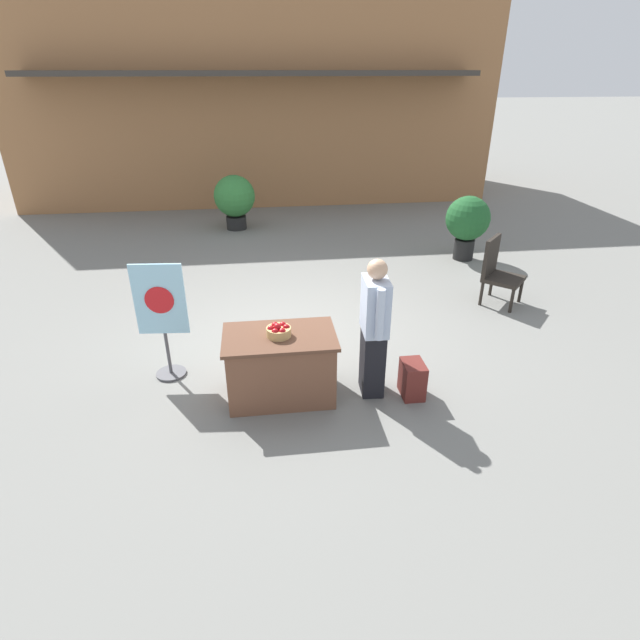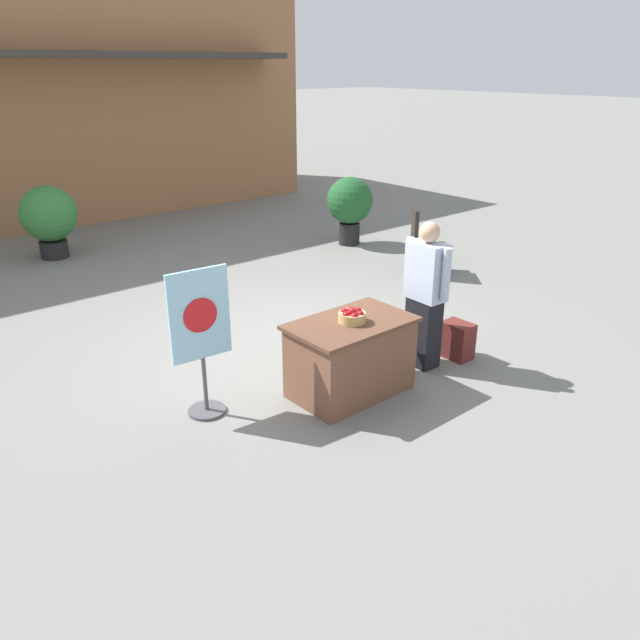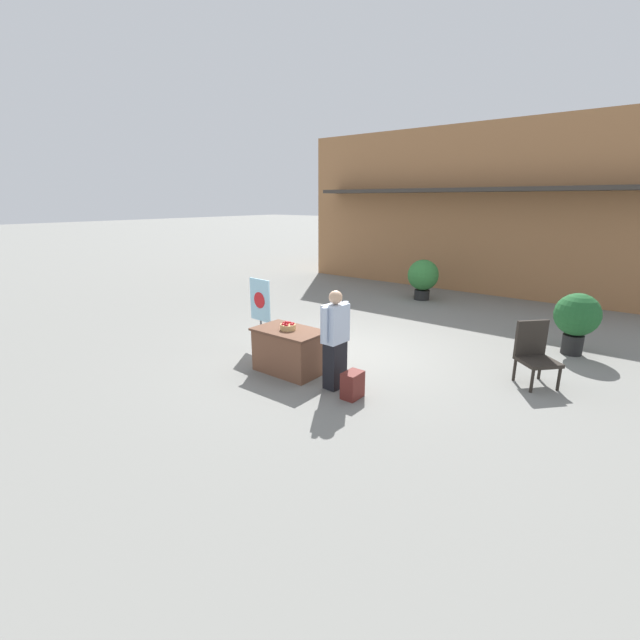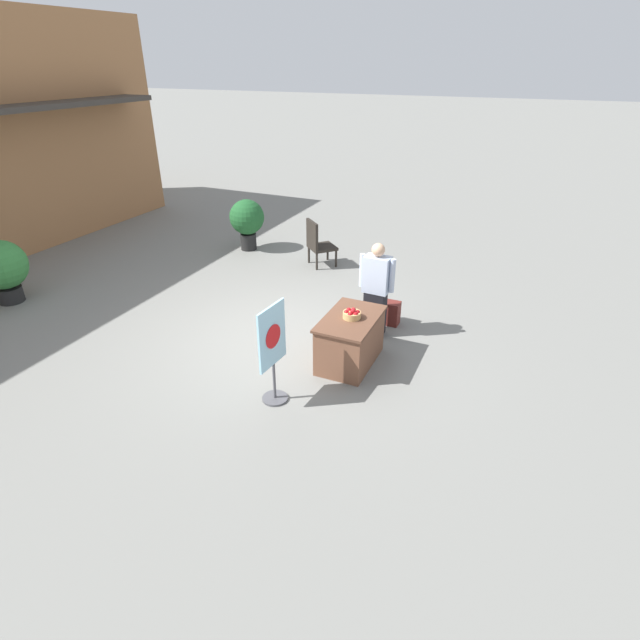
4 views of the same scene
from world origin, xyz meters
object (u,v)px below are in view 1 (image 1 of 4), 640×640
patio_chair (497,269)px  poster_board (162,317)px  apple_basket (279,331)px  person_visitor (374,328)px  backpack (412,379)px  potted_plant_far_left (467,221)px  display_table (281,366)px  potted_plant_near_left (235,198)px

patio_chair → poster_board: bearing=-119.5°
apple_basket → person_visitor: person_visitor is taller
backpack → potted_plant_far_left: (2.33, 4.32, 0.54)m
backpack → display_table: bearing=172.7°
display_table → backpack: display_table is taller
potted_plant_near_left → display_table: bearing=-84.6°
person_visitor → potted_plant_far_left: person_visitor is taller
patio_chair → potted_plant_near_left: potted_plant_near_left is taller
potted_plant_far_left → backpack: bearing=-118.4°
apple_basket → backpack: apple_basket is taller
display_table → potted_plant_near_left: 6.81m
backpack → potted_plant_far_left: 4.94m
display_table → person_visitor: bearing=-2.6°
apple_basket → backpack: bearing=-6.6°
potted_plant_far_left → poster_board: bearing=-145.4°
apple_basket → display_table: bearing=72.8°
display_table → potted_plant_near_left: size_ratio=1.00×
display_table → backpack: size_ratio=2.93×
backpack → poster_board: 2.96m
poster_board → potted_plant_near_left: size_ratio=1.17×
potted_plant_near_left → person_visitor: bearing=-76.2°
display_table → backpack: bearing=-7.3°
apple_basket → person_visitor: (1.04, -0.03, -0.02)m
display_table → potted_plant_near_left: bearing=95.4°
poster_board → potted_plant_near_left: (0.67, 6.17, -0.07)m
person_visitor → backpack: size_ratio=3.84×
display_table → potted_plant_near_left: (-0.64, 6.77, 0.32)m
person_visitor → patio_chair: bearing=-136.0°
display_table → potted_plant_far_left: (3.81, 4.13, 0.36)m
patio_chair → potted_plant_near_left: 6.23m
display_table → patio_chair: 4.11m
backpack → patio_chair: size_ratio=0.40×
display_table → backpack: 1.50m
backpack → poster_board: poster_board is taller
person_visitor → potted_plant_far_left: bearing=-120.9°
poster_board → potted_plant_near_left: bearing=178.9°
apple_basket → backpack: 1.62m
patio_chair → apple_basket: bearing=-105.7°
display_table → potted_plant_far_left: bearing=47.3°
apple_basket → potted_plant_far_left: (3.81, 4.15, -0.09)m
person_visitor → potted_plant_near_left: bearing=-73.5°
poster_board → patio_chair: (4.83, 1.53, -0.24)m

